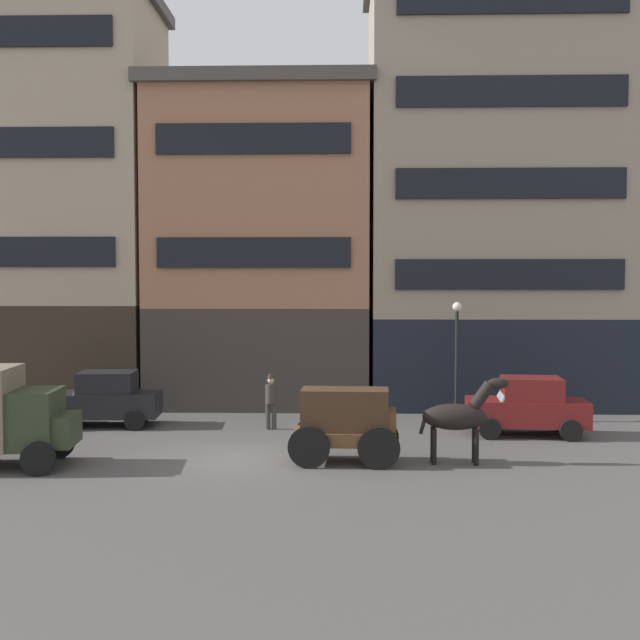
{
  "coord_description": "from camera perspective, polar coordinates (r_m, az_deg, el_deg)",
  "views": [
    {
      "loc": [
        2.75,
        -20.96,
        4.82
      ],
      "look_at": [
        2.12,
        2.09,
        3.69
      ],
      "focal_mm": 43.95,
      "sensor_mm": 36.0,
      "label": 1
    }
  ],
  "objects": [
    {
      "name": "sedan_parked_curb",
      "position": [
        25.49,
        14.87,
        -6.1
      ],
      "size": [
        3.83,
        2.12,
        1.83
      ],
      "color": "maroon",
      "rests_on": "ground_plane"
    },
    {
      "name": "pedestrian_officer",
      "position": [
        25.68,
        -3.59,
        -5.79
      ],
      "size": [
        0.46,
        0.46,
        1.79
      ],
      "color": "#38332D",
      "rests_on": "ground_plane"
    },
    {
      "name": "cargo_wagon",
      "position": [
        20.94,
        1.97,
        -7.3
      ],
      "size": [
        2.97,
        1.64,
        1.98
      ],
      "color": "brown",
      "rests_on": "ground_plane"
    },
    {
      "name": "sedan_dark",
      "position": [
        27.17,
        -15.44,
        -5.56
      ],
      "size": [
        3.8,
        2.06,
        1.83
      ],
      "color": "black",
      "rests_on": "ground_plane"
    },
    {
      "name": "streetlamp_curbside",
      "position": [
        27.32,
        9.93,
        -1.74
      ],
      "size": [
        0.32,
        0.32,
        4.12
      ],
      "color": "black",
      "rests_on": "ground_plane"
    },
    {
      "name": "building_center_right",
      "position": [
        32.16,
        12.56,
        9.37
      ],
      "size": [
        10.26,
        6.44,
        16.98
      ],
      "color": "black",
      "rests_on": "ground_plane"
    },
    {
      "name": "building_far_left",
      "position": [
        33.75,
        -19.44,
        8.4
      ],
      "size": [
        9.39,
        6.44,
        16.32
      ],
      "color": "#33281E",
      "rests_on": "ground_plane"
    },
    {
      "name": "ground_plane",
      "position": [
        21.68,
        -5.85,
        -10.05
      ],
      "size": [
        120.0,
        120.0,
        0.0
      ],
      "primitive_type": "plane",
      "color": "#4C4947"
    },
    {
      "name": "building_center_left",
      "position": [
        31.57,
        -4.25,
        5.48
      ],
      "size": [
        8.89,
        6.44,
        12.51
      ],
      "color": "#38332D",
      "rests_on": "ground_plane"
    },
    {
      "name": "draft_horse",
      "position": [
        21.14,
        10.05,
        -6.9
      ],
      "size": [
        2.35,
        0.68,
        2.3
      ],
      "color": "black",
      "rests_on": "ground_plane"
    }
  ]
}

